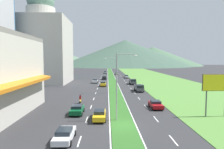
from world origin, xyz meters
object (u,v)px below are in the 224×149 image
Objects in this scene: car_3 at (117,73)px; street_lamp_mid at (116,72)px; motorcycle_rider at (80,100)px; billboard_roadside at (216,85)px; car_7 at (156,104)px; car_6 at (77,109)px; car_9 at (65,135)px; car_2 at (103,84)px; car_0 at (95,81)px; car_1 at (99,115)px; car_4 at (126,76)px; car_8 at (105,72)px; street_lamp_near at (119,82)px; car_5 at (104,78)px; pickup_truck_1 at (139,88)px; pickup_truck_0 at (133,82)px.

street_lamp_mid is at bearing -2.98° from car_3.
street_lamp_mid reaches higher than motorcycle_rider.
car_7 is at bearing 145.27° from billboard_roadside.
car_6 reaches higher than car_9.
car_2 is 31.23m from car_7.
car_0 is 52.15m from car_9.
car_2 is 43.58m from car_9.
car_2 is 0.99× the size of car_3.
car_7 is (13.31, -38.26, -0.06)m from car_0.
car_0 is at bearing -1.41° from motorcycle_rider.
car_0 is at bearing 4.38° from car_1.
car_2 reaches higher than car_3.
car_6 is at bearing -75.96° from car_7.
car_0 reaches higher than car_4.
billboard_roadside is at bearing -169.29° from car_8.
street_lamp_near reaches higher than car_7.
street_lamp_mid is at bearing -157.85° from car_7.
car_7 is 19.26m from car_9.
street_lamp_near reaches higher than car_9.
car_6 is at bearing -7.15° from car_3.
car_9 is at bearing 155.11° from car_1.
car_1 is at bearing -129.06° from car_6.
car_0 is 0.86× the size of car_3.
street_lamp_near is 8.77m from car_6.
street_lamp_near is at bearing -177.13° from car_5.
billboard_roadside is (14.96, 1.35, -0.65)m from street_lamp_near.
car_5 is (-17.88, 56.86, -4.16)m from billboard_roadside.
car_2 is 1.07× the size of car_9.
pickup_truck_1 is (10.07, -32.92, 0.24)m from car_5.
billboard_roadside is 39.55m from car_2.
street_lamp_near is 1.47× the size of billboard_roadside.
pickup_truck_0 is (3.56, -45.22, 0.22)m from car_3.
motorcycle_rider is (-14.48, -53.28, -0.01)m from car_4.
street_lamp_near is at bearing -46.25° from car_7.
car_0 is 2.07× the size of motorcycle_rider.
car_3 reaches higher than car_5.
pickup_truck_1 reaches higher than car_6.
car_8 is 2.38× the size of motorcycle_rider.
car_2 is 0.88× the size of pickup_truck_0.
car_0 is at bearing -107.81° from pickup_truck_0.
street_lamp_near is 2.22× the size of car_6.
pickup_truck_0 is at bearing -0.09° from car_4.
car_4 reaches higher than car_1.
pickup_truck_0 is (-0.04, -23.65, 0.23)m from car_4.
car_7 is 0.80× the size of pickup_truck_0.
car_9 is (-6.80, -29.97, -4.73)m from street_lamp_mid.
pickup_truck_0 reaches higher than car_4.
car_2 is at bearing 0.27° from car_1.
car_0 is at bearing -0.04° from car_9.
car_8 is 55.85m from pickup_truck_0.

